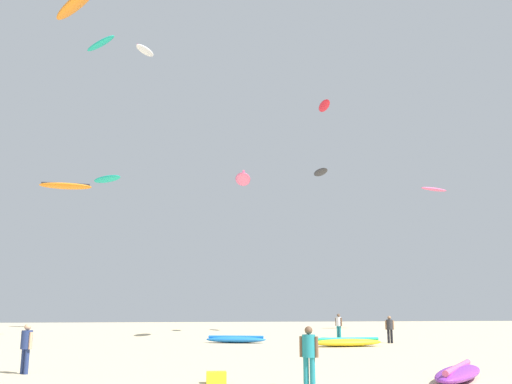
# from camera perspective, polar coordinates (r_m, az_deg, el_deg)

# --- Properties ---
(person_foreground) EXTENTS (0.48, 0.36, 1.61)m
(person_foreground) POSITION_cam_1_polar(r_m,az_deg,el_deg) (15.26, 5.61, -16.44)
(person_foreground) COLOR teal
(person_foreground) RESTS_ON ground
(person_midground) EXTENTS (0.43, 0.37, 1.58)m
(person_midground) POSITION_cam_1_polar(r_m,az_deg,el_deg) (19.59, -23.11, -14.59)
(person_midground) COLOR navy
(person_midground) RESTS_ON ground
(person_left) EXTENTS (0.50, 0.35, 1.54)m
(person_left) POSITION_cam_1_polar(r_m,az_deg,el_deg) (33.13, 13.94, -13.69)
(person_left) COLOR black
(person_left) RESTS_ON ground
(person_right) EXTENTS (0.38, 0.42, 1.58)m
(person_right) POSITION_cam_1_polar(r_m,az_deg,el_deg) (37.49, 8.73, -13.60)
(person_right) COLOR teal
(person_right) RESTS_ON ground
(kite_grounded_near) EXTENTS (3.19, 3.75, 0.48)m
(kite_grounded_near) POSITION_cam_1_polar(r_m,az_deg,el_deg) (17.64, 20.57, -17.47)
(kite_grounded_near) COLOR purple
(kite_grounded_near) RESTS_ON ground
(kite_grounded_mid) EXTENTS (3.63, 1.74, 0.43)m
(kite_grounded_mid) POSITION_cam_1_polar(r_m,az_deg,el_deg) (32.41, -2.14, -15.30)
(kite_grounded_mid) COLOR blue
(kite_grounded_mid) RESTS_ON ground
(kite_grounded_far) EXTENTS (3.98, 1.44, 0.46)m
(kite_grounded_far) POSITION_cam_1_polar(r_m,az_deg,el_deg) (30.06, 9.55, -15.38)
(kite_grounded_far) COLOR yellow
(kite_grounded_far) RESTS_ON ground
(cooler_box) EXTENTS (0.56, 0.36, 0.32)m
(cooler_box) POSITION_cam_1_polar(r_m,az_deg,el_deg) (16.20, -4.22, -18.96)
(cooler_box) COLOR yellow
(cooler_box) RESTS_ON ground
(kite_aloft_0) EXTENTS (0.79, 2.50, 0.64)m
(kite_aloft_0) POSITION_cam_1_polar(r_m,az_deg,el_deg) (43.55, 7.22, 9.03)
(kite_aloft_0) COLOR red
(kite_aloft_1) EXTENTS (1.32, 3.79, 0.52)m
(kite_aloft_1) POSITION_cam_1_polar(r_m,az_deg,el_deg) (37.30, -1.39, 1.35)
(kite_aloft_1) COLOR #E5598C
(kite_aloft_2) EXTENTS (3.50, 3.46, 0.63)m
(kite_aloft_2) POSITION_cam_1_polar(r_m,az_deg,el_deg) (53.33, -15.46, 1.33)
(kite_aloft_2) COLOR #19B29E
(kite_aloft_4) EXTENTS (1.96, 2.51, 0.64)m
(kite_aloft_4) POSITION_cam_1_polar(r_m,az_deg,el_deg) (53.17, -11.65, 14.44)
(kite_aloft_4) COLOR white
(kite_aloft_5) EXTENTS (3.12, 1.93, 0.42)m
(kite_aloft_5) POSITION_cam_1_polar(r_m,az_deg,el_deg) (50.89, 18.29, 0.27)
(kite_aloft_5) COLOR #E5598C
(kite_aloft_6) EXTENTS (3.61, 4.37, 1.00)m
(kite_aloft_6) POSITION_cam_1_polar(r_m,az_deg,el_deg) (31.79, -18.48, 18.41)
(kite_aloft_6) COLOR orange
(kite_aloft_7) EXTENTS (1.13, 2.55, 0.55)m
(kite_aloft_7) POSITION_cam_1_polar(r_m,az_deg,el_deg) (44.90, 6.83, 2.09)
(kite_aloft_7) COLOR #2D2D33
(kite_aloft_8) EXTENTS (3.63, 1.40, 0.47)m
(kite_aloft_8) POSITION_cam_1_polar(r_m,az_deg,el_deg) (40.33, -19.47, 0.61)
(kite_aloft_8) COLOR orange
(kite_aloft_9) EXTENTS (3.04, 3.36, 0.73)m
(kite_aloft_9) POSITION_cam_1_polar(r_m,az_deg,el_deg) (43.43, -16.11, 14.84)
(kite_aloft_9) COLOR #19B29E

